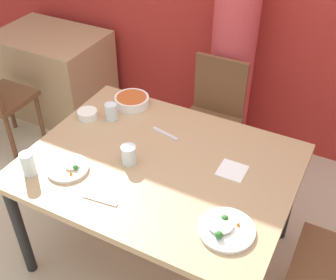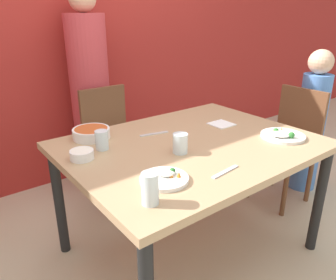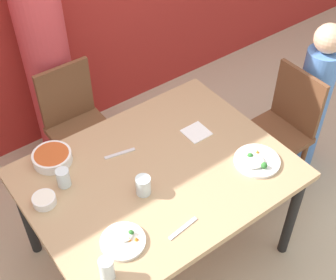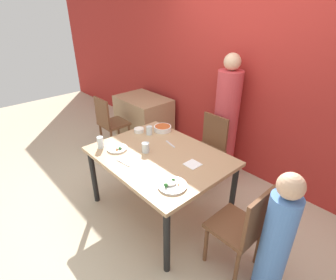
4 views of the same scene
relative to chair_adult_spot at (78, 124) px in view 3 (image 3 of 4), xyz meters
name	(u,v)px [view 3 (image 3 of 4)]	position (x,y,z in m)	size (l,w,h in m)	color
ground_plane	(160,249)	(0.05, -0.87, -0.49)	(10.00, 10.00, 0.00)	beige
dining_table	(158,181)	(0.05, -0.87, 0.18)	(1.39, 1.07, 0.74)	tan
chair_adult_spot	(78,124)	(0.00, 0.00, 0.00)	(0.40, 0.40, 0.89)	brown
chair_child_spot	(281,127)	(1.08, -0.85, 0.00)	(0.40, 0.40, 0.89)	brown
person_adult	(49,68)	(0.00, 0.33, 0.27)	(0.32, 0.32, 1.63)	#C63D42
person_child	(311,103)	(1.37, -0.85, 0.07)	(0.22, 0.22, 1.17)	#5184D1
bowl_curry	(52,157)	(-0.37, -0.46, 0.28)	(0.22, 0.22, 0.06)	white
plate_rice_adult	(124,240)	(-0.34, -1.14, 0.27)	(0.22, 0.22, 0.05)	white
plate_rice_child	(256,161)	(0.52, -1.14, 0.27)	(0.25, 0.25, 0.05)	white
bowl_rice_small	(44,200)	(-0.53, -0.70, 0.28)	(0.12, 0.12, 0.05)	white
glass_water_tall	(107,269)	(-0.49, -1.25, 0.32)	(0.07, 0.07, 0.13)	silver
glass_water_short	(143,186)	(-0.09, -0.94, 0.31)	(0.08, 0.08, 0.11)	silver
glass_water_center	(63,178)	(-0.40, -0.65, 0.31)	(0.07, 0.07, 0.10)	silver
napkin_folded	(196,132)	(0.41, -0.76, 0.26)	(0.14, 0.14, 0.01)	white
fork_steel	(120,153)	(-0.04, -0.63, 0.26)	(0.18, 0.06, 0.01)	silver
spoon_steel	(183,228)	(-0.07, -1.24, 0.26)	(0.18, 0.04, 0.01)	silver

